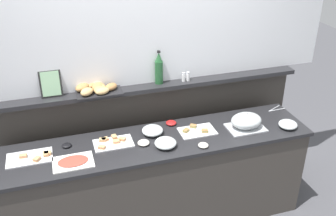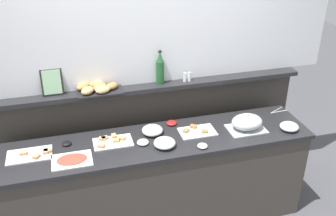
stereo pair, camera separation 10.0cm
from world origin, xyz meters
The scene contains 22 objects.
ground_plane centered at (0.00, 0.60, 0.00)m, with size 12.00×12.00×0.00m, color #4C4C51.
buffet_counter centered at (0.00, 0.00, 0.46)m, with size 2.74×0.60×0.93m.
back_ledge_unit centered at (0.00, 0.48, 0.67)m, with size 3.03×0.22×1.27m.
upper_wall_panel centered at (0.00, 0.50, 1.93)m, with size 3.63×0.08×1.33m, color white.
sandwich_platter_front centered at (-0.40, 0.07, 0.94)m, with size 0.33×0.20×0.04m.
sandwich_platter_side centered at (-1.06, 0.04, 0.93)m, with size 0.36×0.22×0.04m.
sandwich_platter_rear centered at (0.36, 0.03, 0.93)m, with size 0.32×0.21×0.04m.
cold_cuts_platter centered at (-0.75, -0.12, 0.93)m, with size 0.32×0.23×0.02m.
serving_cloche centered at (0.81, -0.05, 1.00)m, with size 0.34×0.24×0.17m.
glass_bowl_large centered at (0.02, -0.12, 0.96)m, with size 0.19×0.19×0.07m.
glass_bowl_medium centered at (1.19, -0.15, 0.96)m, with size 0.17×0.17×0.07m.
glass_bowl_small centered at (-0.03, 0.11, 0.96)m, with size 0.19×0.19×0.08m.
condiment_bowl_cream centered at (-0.78, 0.13, 0.94)m, with size 0.08×0.08×0.03m, color black.
condiment_bowl_red centered at (-0.15, -0.03, 0.94)m, with size 0.10×0.10×0.04m, color silver.
condiment_bowl_teal centered at (0.18, 0.22, 0.94)m, with size 0.10×0.10×0.03m, color red.
condiment_bowl_dark centered at (0.33, -0.22, 0.94)m, with size 0.09×0.09×0.03m, color silver.
serving_tongs centered at (1.26, 0.19, 0.93)m, with size 0.19×0.09×0.01m.
wine_bottle_green centered at (0.13, 0.43, 1.41)m, with size 0.08×0.08×0.32m.
salt_shaker centered at (0.36, 0.40, 1.31)m, with size 0.03×0.03×0.09m.
pepper_shaker centered at (0.40, 0.40, 1.31)m, with size 0.03×0.03×0.09m.
bread_basket centered at (-0.46, 0.40, 1.31)m, with size 0.42×0.29×0.08m.
framed_picture centered at (-0.84, 0.44, 1.39)m, with size 0.18×0.07×0.24m.
Camera 2 is at (-0.68, -2.78, 2.76)m, focal length 41.45 mm.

